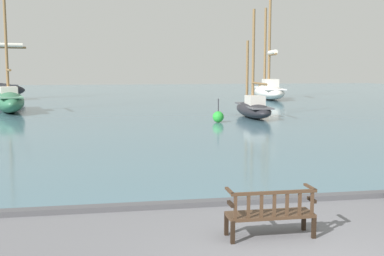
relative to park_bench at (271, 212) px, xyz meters
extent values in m
cube|color=slate|center=(0.10, 42.38, -0.43)|extent=(100.00, 80.00, 0.08)
cube|color=#4C4C50|center=(0.10, 2.23, -0.41)|extent=(40.00, 0.30, 0.12)
cube|color=black|center=(-0.77, 0.26, -0.26)|extent=(0.07, 0.07, 0.42)
cube|color=black|center=(0.76, 0.26, -0.26)|extent=(0.07, 0.07, 0.42)
cube|color=black|center=(-0.76, -0.19, -0.26)|extent=(0.07, 0.07, 0.42)
cube|color=black|center=(0.77, -0.19, -0.26)|extent=(0.07, 0.07, 0.42)
cube|color=#422D1E|center=(0.00, 0.04, -0.05)|extent=(1.60, 0.52, 0.06)
cube|color=#422D1E|center=(0.00, -0.18, 0.42)|extent=(1.60, 0.05, 0.06)
cube|color=#422D1E|center=(-0.72, -0.19, 0.19)|extent=(0.06, 0.04, 0.41)
cube|color=#422D1E|center=(-0.48, -0.19, 0.19)|extent=(0.06, 0.04, 0.41)
cube|color=#422D1E|center=(-0.24, -0.18, 0.19)|extent=(0.06, 0.04, 0.41)
cube|color=#422D1E|center=(0.00, -0.18, 0.19)|extent=(0.06, 0.04, 0.41)
cube|color=#422D1E|center=(0.24, -0.18, 0.19)|extent=(0.06, 0.04, 0.41)
cube|color=#422D1E|center=(0.48, -0.18, 0.19)|extent=(0.06, 0.04, 0.41)
cube|color=#422D1E|center=(0.72, -0.18, 0.19)|extent=(0.06, 0.04, 0.41)
cube|color=black|center=(-0.77, -0.06, 0.22)|extent=(0.06, 0.30, 0.06)
cube|color=#422D1E|center=(-0.77, 0.03, 0.43)|extent=(0.06, 0.47, 0.04)
cube|color=black|center=(0.77, -0.05, 0.22)|extent=(0.06, 0.30, 0.06)
cube|color=#422D1E|center=(0.77, 0.04, 0.43)|extent=(0.06, 0.47, 0.04)
ellipsoid|color=#2D6647|center=(-9.51, 26.83, 0.35)|extent=(3.65, 7.83, 1.48)
cube|color=#5B9375|center=(-9.51, 26.83, 0.76)|extent=(2.97, 6.84, 0.08)
cube|color=beige|center=(-9.37, 26.27, 1.09)|extent=(1.43, 1.88, 0.57)
cylinder|color=brown|center=(-9.55, 27.01, 5.25)|extent=(0.19, 0.19, 8.89)
cylinder|color=brown|center=(-9.14, 25.31, 2.50)|extent=(0.96, 3.44, 0.16)
ellipsoid|color=silver|center=(12.86, 36.88, 0.30)|extent=(3.81, 8.90, 1.38)
cube|color=white|center=(12.86, 36.88, 0.68)|extent=(3.03, 7.78, 0.08)
cube|color=beige|center=(12.76, 36.24, 1.15)|extent=(1.63, 1.91, 0.86)
cylinder|color=brown|center=(12.89, 37.09, 6.51)|extent=(0.25, 0.25, 11.57)
cylinder|color=brown|center=(12.63, 35.39, 3.91)|extent=(0.73, 3.42, 0.20)
cylinder|color=silver|center=(12.63, 35.39, 4.11)|extent=(0.87, 3.11, 0.40)
cylinder|color=brown|center=(13.26, 39.43, 4.70)|extent=(0.25, 0.25, 7.96)
cylinder|color=brown|center=(13.64, 41.86, 0.70)|extent=(0.43, 1.50, 0.20)
ellipsoid|color=black|center=(6.03, 20.28, 0.07)|extent=(2.09, 5.96, 0.93)
cube|color=#4C4C51|center=(6.03, 20.28, 0.33)|extent=(1.62, 5.23, 0.08)
cube|color=beige|center=(6.00, 19.84, 0.67)|extent=(1.04, 1.69, 0.59)
cylinder|color=brown|center=(6.04, 20.43, 3.27)|extent=(0.17, 0.17, 5.81)
cylinder|color=brown|center=(5.93, 18.85, 1.73)|extent=(0.35, 3.16, 0.13)
cylinder|color=brown|center=(6.16, 22.03, 2.38)|extent=(0.17, 0.17, 4.01)
sphere|color=green|center=(3.26, 17.89, -0.08)|extent=(0.63, 0.63, 0.63)
cylinder|color=#2D2D33|center=(3.26, 17.89, 0.59)|extent=(0.06, 0.06, 0.70)
camera|label=1|loc=(-2.93, -8.13, 2.62)|focal=45.00mm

